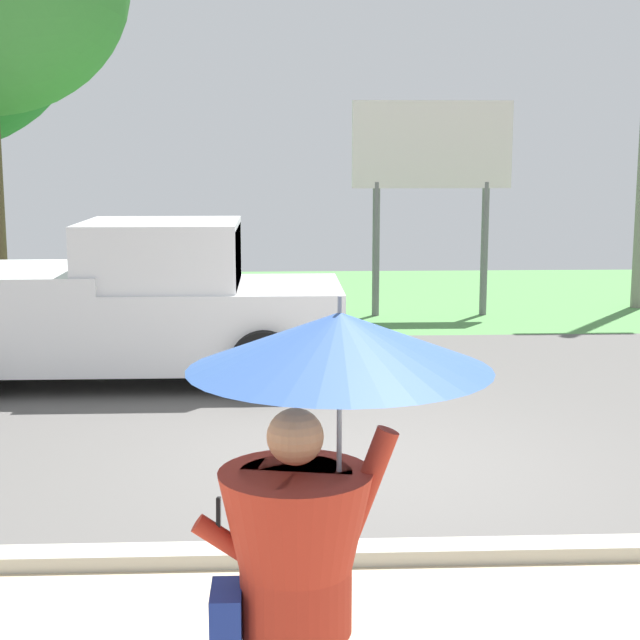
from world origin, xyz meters
The scene contains 4 objects.
ground_plane centered at (0.00, 2.95, -0.05)m, with size 40.00×22.00×0.20m.
monk_pedestrian centered at (-0.63, -4.48, 1.17)m, with size 1.16×1.16×2.13m.
pickup_truck centered at (-2.57, 3.36, 0.87)m, with size 5.20×2.28×1.88m.
roadside_billboard centered at (1.79, 7.82, 2.55)m, with size 2.60×0.12×3.50m.
Camera 1 is at (-0.75, -8.04, 2.65)m, focal length 54.50 mm.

